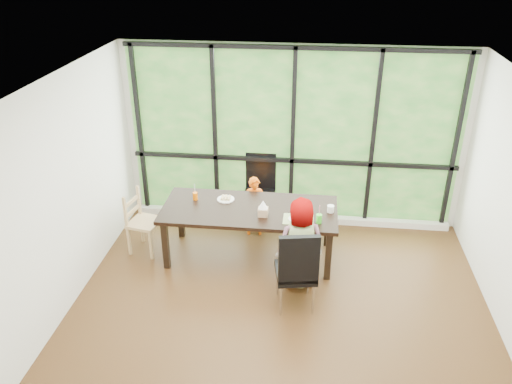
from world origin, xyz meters
TOP-DOWN VIEW (x-y plane):
  - ground at (0.00, 0.00)m, footprint 5.00×5.00m
  - back_wall at (0.00, 2.25)m, footprint 5.00×0.00m
  - foliage_backdrop at (0.00, 2.23)m, footprint 4.80×0.02m
  - window_mullions at (0.00, 2.19)m, footprint 4.80×0.06m
  - window_sill at (0.00, 2.15)m, footprint 4.80×0.12m
  - dining_table at (-0.50, 1.10)m, footprint 2.41×1.22m
  - chair_window_leather at (-0.47, 2.06)m, footprint 0.46×0.46m
  - chair_interior_leather at (0.17, 0.12)m, footprint 0.53×0.53m
  - chair_end_beech at (-1.96, 1.07)m, footprint 0.48×0.49m
  - child_toddler at (-0.50, 1.71)m, footprint 0.36×0.27m
  - child_older at (0.19, 0.53)m, footprint 0.67×0.53m
  - placemat at (0.16, 0.87)m, footprint 0.39×0.28m
  - plate_far at (-0.85, 1.31)m, footprint 0.24×0.24m
  - plate_near at (0.14, 0.88)m, footprint 0.20×0.20m
  - orange_cup at (-1.27, 1.27)m, footprint 0.07×0.07m
  - green_cup at (0.42, 0.82)m, footprint 0.07×0.07m
  - white_mug at (0.57, 1.13)m, footprint 0.09×0.09m
  - tissue_box at (-0.30, 0.93)m, footprint 0.13×0.13m
  - crepe_rolls_far at (-0.85, 1.31)m, footprint 0.15×0.12m
  - crepe_rolls_near at (0.14, 0.88)m, footprint 0.05×0.12m
  - straw_white at (-1.27, 1.27)m, footprint 0.01×0.04m
  - straw_pink at (0.42, 0.82)m, footprint 0.01×0.04m
  - tissue at (-0.30, 0.93)m, footprint 0.12×0.12m

SIDE VIEW (x-z plane):
  - ground at x=0.00m, z-range 0.00..0.00m
  - window_sill at x=0.00m, z-range 0.00..0.10m
  - dining_table at x=-0.50m, z-range 0.00..0.75m
  - chair_end_beech at x=-1.96m, z-range 0.00..0.90m
  - child_toddler at x=-0.50m, z-range 0.00..0.91m
  - chair_window_leather at x=-0.47m, z-range 0.00..1.08m
  - chair_interior_leather at x=0.17m, z-range 0.00..1.08m
  - child_older at x=0.19m, z-range 0.00..1.21m
  - placemat at x=0.16m, z-range 0.75..0.76m
  - plate_near at x=0.14m, z-range 0.75..0.76m
  - plate_far at x=-0.85m, z-range 0.75..0.76m
  - crepe_rolls_near at x=0.14m, z-range 0.76..0.80m
  - crepe_rolls_far at x=-0.85m, z-range 0.76..0.80m
  - white_mug at x=0.57m, z-range 0.75..0.84m
  - orange_cup at x=-1.27m, z-range 0.75..0.86m
  - tissue_box at x=-0.30m, z-range 0.75..0.86m
  - green_cup at x=0.42m, z-range 0.75..0.87m
  - straw_white at x=-1.27m, z-range 0.80..1.00m
  - straw_pink at x=0.42m, z-range 0.81..1.01m
  - tissue at x=-0.30m, z-range 0.86..0.97m
  - back_wall at x=0.00m, z-range -1.15..3.85m
  - foliage_backdrop at x=0.00m, z-range 0.03..2.67m
  - window_mullions at x=0.00m, z-range 0.03..2.67m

